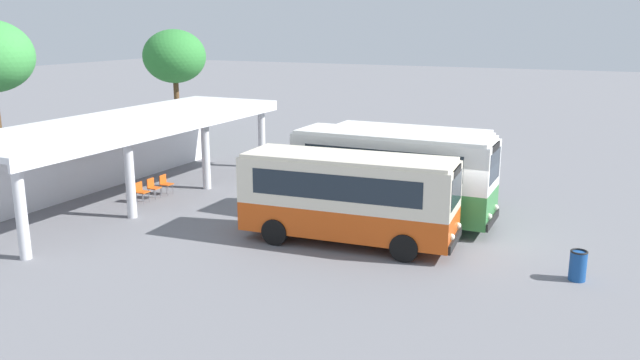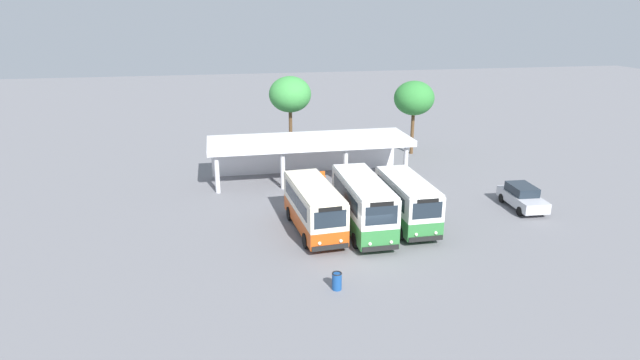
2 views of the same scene
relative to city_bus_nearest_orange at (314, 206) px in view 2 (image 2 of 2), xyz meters
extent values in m
plane|color=slate|center=(2.38, -3.52, -1.67)|extent=(180.00, 180.00, 0.00)
cylinder|color=black|center=(1.23, -2.11, -1.22)|extent=(0.28, 0.91, 0.90)
cylinder|color=black|center=(-0.91, -2.26, -1.22)|extent=(0.28, 0.91, 0.90)
cylinder|color=black|center=(0.91, 2.29, -1.22)|extent=(0.28, 0.91, 0.90)
cylinder|color=black|center=(-1.23, 2.14, -1.22)|extent=(0.28, 0.91, 0.90)
cube|color=#D14C14|center=(0.00, 0.01, -0.80)|extent=(2.76, 7.26, 0.98)
cube|color=beige|center=(0.00, 0.01, 0.45)|extent=(2.76, 7.26, 1.52)
cube|color=beige|center=(0.00, 0.01, 1.27)|extent=(2.68, 7.04, 0.12)
cube|color=black|center=(0.26, -3.56, -1.15)|extent=(2.14, 0.25, 0.28)
cube|color=#1E2833|center=(0.26, -3.52, 0.50)|extent=(1.84, 0.18, 0.99)
cube|color=black|center=(0.26, -3.52, 1.09)|extent=(1.35, 0.15, 0.24)
cube|color=#1E2833|center=(1.10, 0.19, 0.50)|extent=(0.45, 5.68, 0.84)
cube|color=#1E2833|center=(-1.12, 0.03, 0.50)|extent=(0.45, 5.68, 0.84)
sphere|color=#EAEACC|center=(0.88, -3.51, -0.84)|extent=(0.20, 0.20, 0.20)
sphere|color=#EAEACC|center=(-0.36, -3.60, -0.84)|extent=(0.20, 0.20, 0.20)
cylinder|color=black|center=(4.03, -2.80, -1.22)|extent=(0.22, 0.90, 0.90)
cylinder|color=black|center=(1.89, -2.81, -1.22)|extent=(0.22, 0.90, 0.90)
cylinder|color=black|center=(4.02, 1.76, -1.22)|extent=(0.22, 0.90, 0.90)
cylinder|color=black|center=(1.88, 1.75, -1.22)|extent=(0.22, 0.90, 0.90)
cube|color=#337F3D|center=(2.96, -0.52, -0.70)|extent=(2.25, 7.36, 1.19)
cube|color=white|center=(2.96, -0.52, 0.73)|extent=(2.25, 7.36, 1.66)
cube|color=white|center=(2.96, -0.52, 1.62)|extent=(2.18, 7.14, 0.12)
cube|color=black|center=(2.96, -4.23, -1.15)|extent=(2.12, 0.11, 0.28)
cube|color=#1E2833|center=(2.96, -4.19, 0.78)|extent=(1.83, 0.05, 1.08)
cube|color=black|center=(2.96, -4.19, 1.44)|extent=(1.34, 0.05, 0.24)
cube|color=#1E2833|center=(4.06, -0.42, 0.78)|extent=(0.05, 5.88, 0.91)
cube|color=#1E2833|center=(1.85, -0.43, 0.78)|extent=(0.05, 5.88, 0.91)
sphere|color=#EAEACC|center=(3.58, -4.22, -0.84)|extent=(0.20, 0.20, 0.20)
sphere|color=#EAEACC|center=(2.35, -4.22, -0.84)|extent=(0.20, 0.20, 0.20)
cylinder|color=black|center=(6.96, -2.23, -1.22)|extent=(0.22, 0.90, 0.90)
cylinder|color=black|center=(4.87, -2.23, -1.22)|extent=(0.22, 0.90, 0.90)
cylinder|color=black|center=(6.95, 1.83, -1.22)|extent=(0.22, 0.90, 0.90)
cylinder|color=black|center=(4.87, 1.82, -1.22)|extent=(0.22, 0.90, 0.90)
cube|color=#337F3D|center=(5.91, -0.20, -0.76)|extent=(2.19, 6.54, 1.06)
cube|color=white|center=(5.91, -0.20, 0.53)|extent=(2.19, 6.54, 1.51)
cube|color=white|center=(5.91, -0.20, 1.34)|extent=(2.13, 6.35, 0.12)
cube|color=black|center=(5.92, -3.50, -1.15)|extent=(2.07, 0.10, 0.28)
cube|color=#1E2833|center=(5.92, -3.46, 0.58)|extent=(1.79, 0.05, 0.98)
cube|color=black|center=(5.92, -3.46, 1.16)|extent=(1.31, 0.05, 0.24)
cube|color=#1E2833|center=(6.99, -0.10, 0.58)|extent=(0.05, 5.23, 0.83)
cube|color=#1E2833|center=(4.83, -0.11, 0.58)|extent=(0.05, 5.23, 0.83)
sphere|color=#EAEACC|center=(6.52, -3.49, -0.84)|extent=(0.20, 0.20, 0.20)
sphere|color=#EAEACC|center=(5.32, -3.50, -0.84)|extent=(0.20, 0.20, 0.20)
cylinder|color=black|center=(15.61, -0.24, -1.35)|extent=(0.22, 0.65, 0.64)
cylinder|color=black|center=(13.95, -0.14, -1.35)|extent=(0.22, 0.65, 0.64)
cylinder|color=black|center=(15.77, 2.40, -1.35)|extent=(0.22, 0.65, 0.64)
cylinder|color=black|center=(14.11, 2.50, -1.35)|extent=(0.22, 0.65, 0.64)
cube|color=silver|center=(14.86, 1.13, -1.00)|extent=(2.01, 4.35, 0.70)
cube|color=#1E2833|center=(14.87, 1.34, -0.35)|extent=(1.62, 2.30, 0.60)
cylinder|color=silver|center=(-5.72, 8.59, -0.07)|extent=(0.36, 0.36, 3.20)
cylinder|color=silver|center=(-0.80, 8.59, -0.07)|extent=(0.36, 0.36, 3.20)
cylinder|color=silver|center=(4.13, 8.59, -0.07)|extent=(0.36, 0.36, 3.20)
cylinder|color=silver|center=(9.06, 8.59, -0.07)|extent=(0.36, 0.36, 3.20)
cube|color=white|center=(1.67, 12.74, -0.07)|extent=(15.58, 0.20, 3.20)
cube|color=white|center=(1.67, 10.57, 1.63)|extent=(16.08, 5.05, 0.20)
cube|color=white|center=(1.67, 8.09, 1.39)|extent=(16.08, 0.10, 0.28)
cylinder|color=slate|center=(1.20, 9.43, -1.45)|extent=(0.03, 0.03, 0.44)
cylinder|color=slate|center=(0.85, 9.43, -1.45)|extent=(0.03, 0.03, 0.44)
cylinder|color=slate|center=(1.19, 9.79, -1.45)|extent=(0.03, 0.03, 0.44)
cylinder|color=slate|center=(0.84, 9.78, -1.45)|extent=(0.03, 0.03, 0.44)
cube|color=#D85919|center=(1.02, 9.61, -1.21)|extent=(0.45, 0.45, 0.04)
cube|color=#D85919|center=(1.02, 9.81, -1.01)|extent=(0.44, 0.05, 0.40)
cylinder|color=slate|center=(1.95, 9.43, -1.45)|extent=(0.03, 0.03, 0.44)
cylinder|color=slate|center=(1.59, 9.42, -1.45)|extent=(0.03, 0.03, 0.44)
cylinder|color=slate|center=(1.94, 9.78, -1.45)|extent=(0.03, 0.03, 0.44)
cylinder|color=slate|center=(1.59, 9.77, -1.45)|extent=(0.03, 0.03, 0.44)
cube|color=#D85919|center=(1.77, 9.60, -1.21)|extent=(0.45, 0.45, 0.04)
cube|color=#D85919|center=(1.76, 9.80, -1.01)|extent=(0.44, 0.05, 0.40)
cylinder|color=slate|center=(2.69, 9.37, -1.45)|extent=(0.03, 0.03, 0.44)
cylinder|color=slate|center=(2.34, 9.37, -1.45)|extent=(0.03, 0.03, 0.44)
cylinder|color=slate|center=(2.69, 9.72, -1.45)|extent=(0.03, 0.03, 0.44)
cylinder|color=slate|center=(2.33, 9.72, -1.45)|extent=(0.03, 0.03, 0.44)
cube|color=#D85919|center=(2.51, 9.55, -1.21)|extent=(0.45, 0.45, 0.04)
cube|color=#D85919|center=(2.51, 9.75, -1.01)|extent=(0.44, 0.05, 0.40)
cylinder|color=brown|center=(1.18, 17.98, 0.50)|extent=(0.32, 0.32, 4.36)
ellipsoid|color=green|center=(1.18, 17.98, 4.12)|extent=(3.84, 3.84, 3.27)
cylinder|color=brown|center=(12.59, 16.56, 0.29)|extent=(0.32, 0.32, 3.92)
ellipsoid|color=#338438|center=(12.59, 16.56, 3.65)|extent=(3.73, 3.73, 3.17)
cylinder|color=#19478C|center=(-0.22, -7.25, -1.25)|extent=(0.48, 0.48, 0.85)
torus|color=black|center=(-0.22, -7.25, -0.80)|extent=(0.49, 0.49, 0.06)
camera|label=1|loc=(-19.09, -7.92, 5.52)|focal=36.15mm
camera|label=2|loc=(-5.55, -29.80, 11.44)|focal=29.71mm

